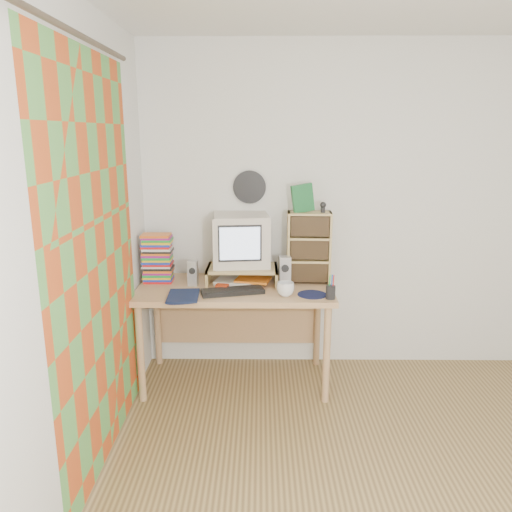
{
  "coord_description": "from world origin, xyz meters",
  "views": [
    {
      "loc": [
        -0.84,
        -2.07,
        1.84
      ],
      "look_at": [
        -0.88,
        1.33,
        0.99
      ],
      "focal_mm": 35.0,
      "sensor_mm": 36.0,
      "label": 1
    }
  ],
  "objects_px": {
    "crt_monitor": "(241,240)",
    "keyboard": "(233,291)",
    "dvd_stack": "(158,262)",
    "diary": "(168,295)",
    "mug": "(285,289)",
    "desk": "(236,301)",
    "cd_rack": "(309,248)"
  },
  "relations": [
    {
      "from": "keyboard",
      "to": "diary",
      "type": "bearing_deg",
      "value": 179.96
    },
    {
      "from": "desk",
      "to": "dvd_stack",
      "type": "height_order",
      "value": "dvd_stack"
    },
    {
      "from": "dvd_stack",
      "to": "mug",
      "type": "distance_m",
      "value": 0.99
    },
    {
      "from": "crt_monitor",
      "to": "keyboard",
      "type": "bearing_deg",
      "value": -105.03
    },
    {
      "from": "keyboard",
      "to": "cd_rack",
      "type": "bearing_deg",
      "value": 12.46
    },
    {
      "from": "keyboard",
      "to": "cd_rack",
      "type": "height_order",
      "value": "cd_rack"
    },
    {
      "from": "dvd_stack",
      "to": "diary",
      "type": "height_order",
      "value": "dvd_stack"
    },
    {
      "from": "cd_rack",
      "to": "mug",
      "type": "xyz_separation_m",
      "value": [
        -0.18,
        -0.33,
        -0.22
      ]
    },
    {
      "from": "keyboard",
      "to": "dvd_stack",
      "type": "distance_m",
      "value": 0.64
    },
    {
      "from": "cd_rack",
      "to": "keyboard",
      "type": "bearing_deg",
      "value": -150.99
    },
    {
      "from": "dvd_stack",
      "to": "keyboard",
      "type": "bearing_deg",
      "value": -26.44
    },
    {
      "from": "desk",
      "to": "keyboard",
      "type": "height_order",
      "value": "keyboard"
    },
    {
      "from": "crt_monitor",
      "to": "diary",
      "type": "height_order",
      "value": "crt_monitor"
    },
    {
      "from": "crt_monitor",
      "to": "diary",
      "type": "xyz_separation_m",
      "value": [
        -0.48,
        -0.42,
        -0.28
      ]
    },
    {
      "from": "crt_monitor",
      "to": "keyboard",
      "type": "relative_size",
      "value": 0.92
    },
    {
      "from": "mug",
      "to": "crt_monitor",
      "type": "bearing_deg",
      "value": 131.65
    },
    {
      "from": "diary",
      "to": "dvd_stack",
      "type": "bearing_deg",
      "value": 106.13
    },
    {
      "from": "desk",
      "to": "diary",
      "type": "distance_m",
      "value": 0.57
    },
    {
      "from": "dvd_stack",
      "to": "diary",
      "type": "distance_m",
      "value": 0.43
    },
    {
      "from": "desk",
      "to": "diary",
      "type": "bearing_deg",
      "value": -143.24
    },
    {
      "from": "desk",
      "to": "mug",
      "type": "height_order",
      "value": "mug"
    },
    {
      "from": "diary",
      "to": "cd_rack",
      "type": "bearing_deg",
      "value": 18.3
    },
    {
      "from": "crt_monitor",
      "to": "keyboard",
      "type": "height_order",
      "value": "crt_monitor"
    },
    {
      "from": "cd_rack",
      "to": "diary",
      "type": "bearing_deg",
      "value": -156.24
    },
    {
      "from": "cd_rack",
      "to": "mug",
      "type": "bearing_deg",
      "value": -117.19
    },
    {
      "from": "keyboard",
      "to": "mug",
      "type": "distance_m",
      "value": 0.37
    },
    {
      "from": "keyboard",
      "to": "mug",
      "type": "relative_size",
      "value": 3.57
    },
    {
      "from": "crt_monitor",
      "to": "diary",
      "type": "bearing_deg",
      "value": -145.37
    },
    {
      "from": "dvd_stack",
      "to": "diary",
      "type": "bearing_deg",
      "value": -71.2
    },
    {
      "from": "crt_monitor",
      "to": "keyboard",
      "type": "distance_m",
      "value": 0.43
    },
    {
      "from": "diary",
      "to": "desk",
      "type": "bearing_deg",
      "value": 33.59
    },
    {
      "from": "crt_monitor",
      "to": "mug",
      "type": "distance_m",
      "value": 0.54
    }
  ]
}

